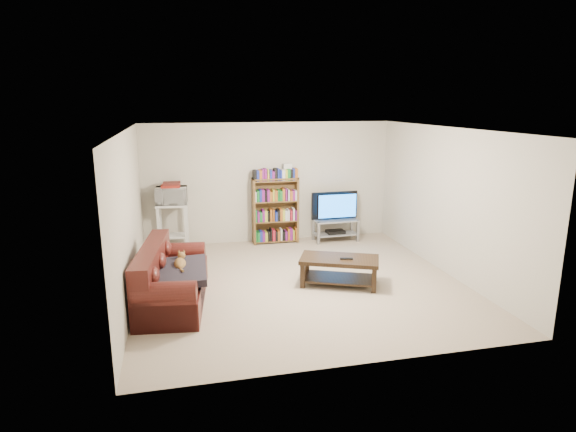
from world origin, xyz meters
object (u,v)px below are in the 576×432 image
object	(u,v)px
coffee_table	(339,266)
tv_stand	(336,226)
sofa	(168,283)
bookshelf	(275,209)

from	to	relation	value
coffee_table	tv_stand	world-z (taller)	tv_stand
sofa	coffee_table	size ratio (longest dim) A/B	1.51
sofa	coffee_table	bearing A→B (deg)	9.39
tv_stand	bookshelf	xyz separation A→B (m)	(-1.22, 0.18, 0.38)
sofa	tv_stand	size ratio (longest dim) A/B	2.22
coffee_table	bookshelf	size ratio (longest dim) A/B	1.01
coffee_table	tv_stand	bearing A→B (deg)	96.26
coffee_table	tv_stand	xyz separation A→B (m)	(0.72, 2.32, 0.00)
sofa	tv_stand	bearing A→B (deg)	43.24
sofa	tv_stand	world-z (taller)	sofa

